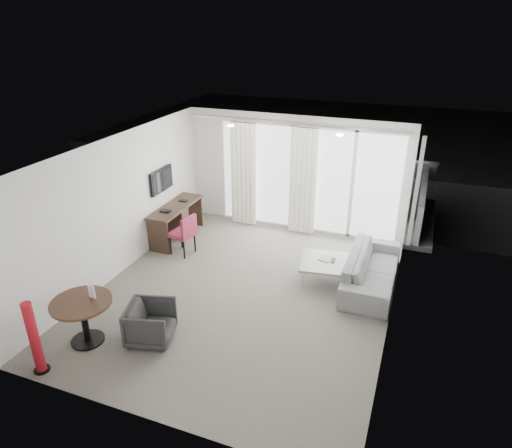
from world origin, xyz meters
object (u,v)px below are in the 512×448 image
(desk, at_px, (177,222))
(coffee_table, at_px, (325,271))
(desk_chair, at_px, (182,234))
(rattan_chair_b, at_px, (391,203))
(sofa, at_px, (372,269))
(rattan_chair_a, at_px, (339,192))
(round_table, at_px, (84,322))
(tub_armchair, at_px, (151,323))
(red_lamp, at_px, (34,338))

(desk, relative_size, coffee_table, 1.84)
(desk_chair, relative_size, rattan_chair_b, 1.03)
(sofa, bearing_deg, rattan_chair_a, 20.93)
(desk, xyz_separation_m, rattan_chair_b, (4.28, 2.71, 0.04))
(desk, distance_m, desk_chair, 0.76)
(round_table, bearing_deg, tub_armchair, 22.86)
(round_table, distance_m, sofa, 4.94)
(desk, xyz_separation_m, round_table, (0.50, -3.60, -0.02))
(sofa, bearing_deg, round_table, 129.86)
(desk_chair, bearing_deg, desk, 138.86)
(rattan_chair_a, xyz_separation_m, rattan_chair_b, (1.31, -0.29, 0.00))
(rattan_chair_a, bearing_deg, rattan_chair_b, -31.39)
(rattan_chair_b, bearing_deg, desk_chair, -159.18)
(red_lamp, bearing_deg, tub_armchair, 46.15)
(rattan_chair_a, bearing_deg, sofa, -87.89)
(red_lamp, distance_m, rattan_chair_a, 7.81)
(desk, bearing_deg, rattan_chair_a, 45.26)
(tub_armchair, distance_m, rattan_chair_a, 6.42)
(desk_chair, bearing_deg, rattan_chair_b, 51.18)
(red_lamp, bearing_deg, round_table, 76.48)
(desk, bearing_deg, rattan_chair_b, 32.29)
(desk, relative_size, round_table, 1.82)
(desk_chair, distance_m, tub_armchair, 2.79)
(desk, bearing_deg, red_lamp, -85.80)
(tub_armchair, distance_m, sofa, 4.01)
(desk_chair, height_order, red_lamp, red_lamp)
(desk, relative_size, tub_armchair, 2.41)
(red_lamp, bearing_deg, rattan_chair_a, 70.13)
(rattan_chair_a, bearing_deg, tub_armchair, -123.03)
(desk, height_order, round_table, desk)
(sofa, height_order, rattan_chair_b, rattan_chair_b)
(tub_armchair, distance_m, coffee_table, 3.34)
(rattan_chair_a, relative_size, rattan_chair_b, 0.99)
(red_lamp, xyz_separation_m, sofa, (3.97, 3.91, -0.24))
(tub_armchair, bearing_deg, desk, 8.10)
(red_lamp, height_order, sofa, red_lamp)
(red_lamp, bearing_deg, desk_chair, 87.67)
(desk_chair, xyz_separation_m, rattan_chair_a, (2.50, 3.59, -0.01))
(desk, height_order, rattan_chair_a, rattan_chair_a)
(red_lamp, relative_size, rattan_chair_a, 1.33)
(desk_chair, bearing_deg, coffee_table, 10.30)
(desk_chair, bearing_deg, sofa, 12.66)
(red_lamp, height_order, tub_armchair, red_lamp)
(rattan_chair_b, bearing_deg, round_table, -141.04)
(desk_chair, relative_size, coffee_table, 0.98)
(sofa, relative_size, rattan_chair_a, 2.56)
(rattan_chair_b, bearing_deg, rattan_chair_a, 147.37)
(sofa, relative_size, rattan_chair_b, 2.55)
(desk, height_order, tub_armchair, desk)
(tub_armchair, relative_size, rattan_chair_b, 0.80)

